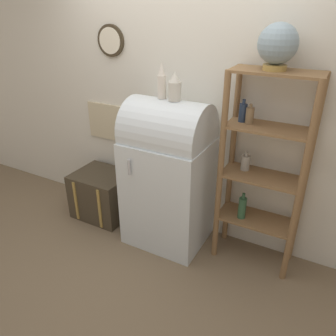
{
  "coord_description": "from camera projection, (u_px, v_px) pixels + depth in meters",
  "views": [
    {
      "loc": [
        1.29,
        -2.11,
        2.11
      ],
      "look_at": [
        -0.0,
        0.25,
        0.78
      ],
      "focal_mm": 35.0,
      "sensor_mm": 36.0,
      "label": 1
    }
  ],
  "objects": [
    {
      "name": "suitcase_trunk",
      "position": [
        103.0,
        194.0,
        3.6
      ],
      "size": [
        0.58,
        0.5,
        0.5
      ],
      "color": "#423828",
      "rests_on": "ground_plane"
    },
    {
      "name": "globe",
      "position": [
        278.0,
        45.0,
        2.25
      ],
      "size": [
        0.28,
        0.28,
        0.32
      ],
      "color": "#AD8942",
      "rests_on": "shelf_unit"
    },
    {
      "name": "shelf_unit",
      "position": [
        262.0,
        165.0,
        2.67
      ],
      "size": [
        0.68,
        0.34,
        1.7
      ],
      "color": "olive",
      "rests_on": "ground_plane"
    },
    {
      "name": "vase_left",
      "position": [
        162.0,
        82.0,
        2.69
      ],
      "size": [
        0.07,
        0.07,
        0.3
      ],
      "color": "silver",
      "rests_on": "refrigerator"
    },
    {
      "name": "vase_center",
      "position": [
        175.0,
        87.0,
        2.64
      ],
      "size": [
        0.11,
        0.11,
        0.23
      ],
      "color": "beige",
      "rests_on": "refrigerator"
    },
    {
      "name": "refrigerator",
      "position": [
        168.0,
        173.0,
        3.02
      ],
      "size": [
        0.73,
        0.64,
        1.41
      ],
      "color": "silver",
      "rests_on": "ground_plane"
    },
    {
      "name": "wall_back",
      "position": [
        185.0,
        98.0,
        3.01
      ],
      "size": [
        7.0,
        0.09,
        2.7
      ],
      "color": "silver",
      "rests_on": "ground_plane"
    },
    {
      "name": "ground_plane",
      "position": [
        156.0,
        250.0,
        3.15
      ],
      "size": [
        12.0,
        12.0,
        0.0
      ],
      "primitive_type": "plane",
      "color": "#7A664C"
    }
  ]
}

